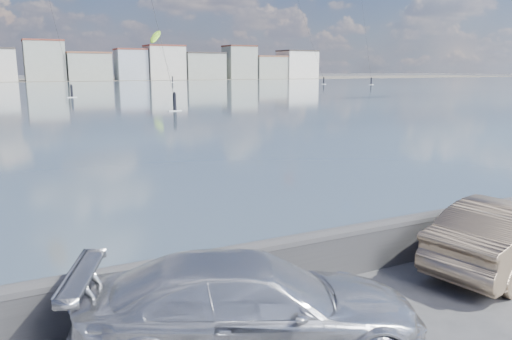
{
  "coord_description": "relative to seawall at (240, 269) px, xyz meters",
  "views": [
    {
      "loc": [
        -3.83,
        -5.49,
        4.38
      ],
      "look_at": [
        1.0,
        4.0,
        2.2
      ],
      "focal_mm": 35.0,
      "sensor_mm": 36.0,
      "label": 1
    }
  ],
  "objects": [
    {
      "name": "far_shore_strip",
      "position": [
        0.0,
        197.3,
        -0.57
      ],
      "size": [
        500.0,
        60.0,
        0.0
      ],
      "primitive_type": "cube",
      "color": "#4C473D",
      "rests_on": "ground"
    },
    {
      "name": "bay_water",
      "position": [
        0.0,
        88.8,
        -0.58
      ],
      "size": [
        500.0,
        177.0,
        0.0
      ],
      "primitive_type": "cube",
      "color": "#3B4958",
      "rests_on": "ground"
    },
    {
      "name": "seawall",
      "position": [
        0.0,
        0.0,
        0.0
      ],
      "size": [
        400.0,
        0.36,
        1.08
      ],
      "color": "#28282B",
      "rests_on": "ground"
    },
    {
      "name": "car_champagne",
      "position": [
        5.92,
        -1.4,
        0.2
      ],
      "size": [
        4.97,
        2.59,
        1.56
      ],
      "primitive_type": "imported",
      "rotation": [
        0.0,
        0.0,
        1.78
      ],
      "color": "tan",
      "rests_on": "ground"
    },
    {
      "name": "far_buildings",
      "position": [
        1.31,
        183.3,
        5.44
      ],
      "size": [
        240.79,
        13.26,
        14.6
      ],
      "color": "beige",
      "rests_on": "ground"
    },
    {
      "name": "car_silver",
      "position": [
        -0.68,
        -1.85,
        0.2
      ],
      "size": [
        5.78,
        3.97,
        1.56
      ],
      "primitive_type": "imported",
      "rotation": [
        0.0,
        0.0,
        1.2
      ],
      "color": "silver",
      "rests_on": "ground"
    },
    {
      "name": "kitesurfer_9",
      "position": [
        42.92,
        155.58,
        13.7
      ],
      "size": [
        7.44,
        16.19,
        17.34
      ],
      "color": "#8CD826",
      "rests_on": "ground"
    }
  ]
}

